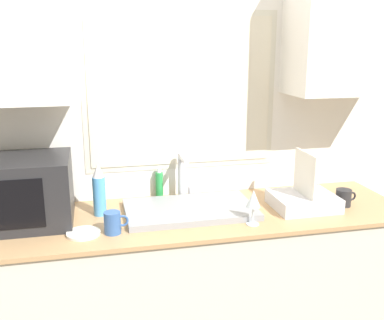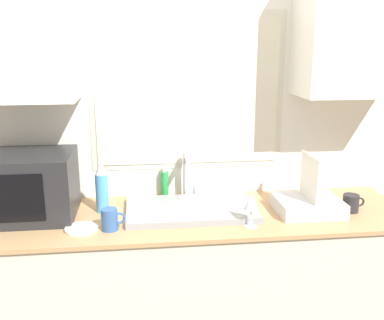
{
  "view_description": "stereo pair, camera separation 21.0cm",
  "coord_description": "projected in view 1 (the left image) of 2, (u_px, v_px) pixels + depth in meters",
  "views": [
    {
      "loc": [
        -0.47,
        -1.72,
        1.74
      ],
      "look_at": [
        -0.02,
        0.27,
        1.2
      ],
      "focal_mm": 42.0,
      "sensor_mm": 36.0,
      "label": 1
    },
    {
      "loc": [
        -0.26,
        -1.75,
        1.74
      ],
      "look_at": [
        -0.02,
        0.27,
        1.2
      ],
      "focal_mm": 42.0,
      "sensor_mm": 36.0,
      "label": 2
    }
  ],
  "objects": [
    {
      "name": "mug_by_rack",
      "position": [
        344.0,
        198.0,
        2.3
      ],
      "size": [
        0.11,
        0.08,
        0.09
      ],
      "color": "#262628",
      "rests_on": "countertop"
    },
    {
      "name": "wall_back",
      "position": [
        182.0,
        106.0,
        2.36
      ],
      "size": [
        6.0,
        0.38,
        2.6
      ],
      "color": "silver",
      "rests_on": "ground_plane"
    },
    {
      "name": "mug_near_sink",
      "position": [
        113.0,
        223.0,
        1.97
      ],
      "size": [
        0.11,
        0.07,
        0.1
      ],
      "color": "#335999",
      "rests_on": "countertop"
    },
    {
      "name": "wine_glass",
      "position": [
        253.0,
        200.0,
        2.04
      ],
      "size": [
        0.07,
        0.07,
        0.17
      ],
      "color": "silver",
      "rests_on": "countertop"
    },
    {
      "name": "microwave",
      "position": [
        24.0,
        191.0,
        2.06
      ],
      "size": [
        0.43,
        0.37,
        0.31
      ],
      "color": "#232326",
      "rests_on": "countertop"
    },
    {
      "name": "faucet",
      "position": [
        183.0,
        173.0,
        2.38
      ],
      "size": [
        0.08,
        0.15,
        0.25
      ],
      "color": "#B7B7BC",
      "rests_on": "countertop"
    },
    {
      "name": "sink_basin",
      "position": [
        190.0,
        209.0,
        2.22
      ],
      "size": [
        0.63,
        0.38,
        0.03
      ],
      "color": "gray",
      "rests_on": "countertop"
    },
    {
      "name": "countertop",
      "position": [
        194.0,
        296.0,
        2.33
      ],
      "size": [
        2.13,
        0.63,
        0.92
      ],
      "color": "beige",
      "rests_on": "ground_plane"
    },
    {
      "name": "spray_bottle",
      "position": [
        99.0,
        190.0,
        2.16
      ],
      "size": [
        0.06,
        0.06,
        0.26
      ],
      "color": "#4C99D8",
      "rests_on": "countertop"
    },
    {
      "name": "small_plate",
      "position": [
        83.0,
        233.0,
        1.96
      ],
      "size": [
        0.15,
        0.15,
        0.01
      ],
      "color": "silver",
      "rests_on": "countertop"
    },
    {
      "name": "soap_bottle",
      "position": [
        159.0,
        184.0,
        2.41
      ],
      "size": [
        0.04,
        0.04,
        0.17
      ],
      "color": "#268C3F",
      "rests_on": "countertop"
    },
    {
      "name": "dish_rack",
      "position": [
        303.0,
        199.0,
        2.27
      ],
      "size": [
        0.31,
        0.26,
        0.29
      ],
      "color": "silver",
      "rests_on": "countertop"
    }
  ]
}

